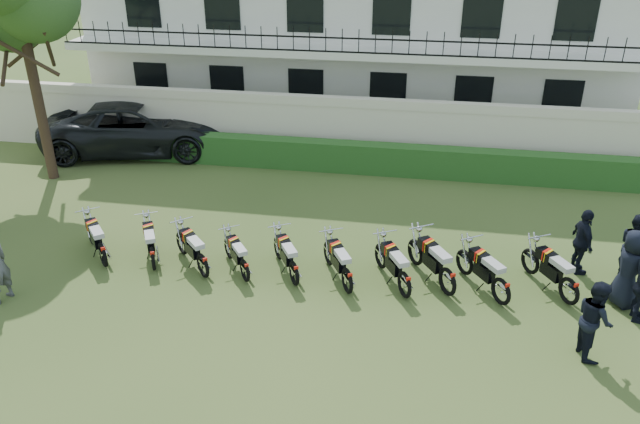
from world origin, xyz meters
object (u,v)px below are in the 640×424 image
object	(u,v)px
motorcycle_7	(448,275)
officer_1	(595,319)
suv	(138,127)
officer_4	(634,246)
motorcycle_3	(245,266)
officer_3	(630,269)
motorcycle_1	(152,253)
motorcycle_0	(102,249)
motorcycle_5	(347,275)
motorcycle_6	(405,279)
motorcycle_9	(570,285)
officer_5	(582,242)
motorcycle_2	(203,260)
motorcycle_8	(502,285)
motorcycle_4	(294,268)

from	to	relation	value
motorcycle_7	officer_1	bearing A→B (deg)	-62.36
suv	officer_4	xyz separation A→B (m)	(15.16, -6.00, -0.07)
motorcycle_3	officer_4	distance (m)	9.21
officer_3	motorcycle_1	bearing A→B (deg)	73.27
motorcycle_0	motorcycle_5	bearing A→B (deg)	-41.67
motorcycle_6	motorcycle_9	world-z (taller)	motorcycle_9
motorcycle_7	officer_5	bearing A→B (deg)	-5.52
motorcycle_0	motorcycle_2	size ratio (longest dim) A/B	1.05
motorcycle_8	officer_3	distance (m)	2.78
motorcycle_6	motorcycle_8	distance (m)	2.13
motorcycle_2	suv	distance (m)	9.31
motorcycle_1	suv	distance (m)	8.55
motorcycle_4	suv	xyz separation A→B (m)	(-7.31, 7.74, 0.44)
motorcycle_0	motorcycle_1	world-z (taller)	motorcycle_0
motorcycle_3	officer_3	bearing A→B (deg)	-32.16
motorcycle_4	motorcycle_9	bearing A→B (deg)	-27.28
motorcycle_8	officer_5	world-z (taller)	officer_5
motorcycle_5	motorcycle_8	bearing A→B (deg)	-25.69
motorcycle_0	suv	xyz separation A→B (m)	(-2.51, 7.73, 0.42)
motorcycle_1	officer_5	xyz separation A→B (m)	(10.21, 1.67, 0.37)
motorcycle_0	officer_3	bearing A→B (deg)	-38.17
motorcycle_7	motorcycle_8	bearing A→B (deg)	-40.23
suv	officer_3	world-z (taller)	officer_3
motorcycle_5	motorcycle_8	world-z (taller)	motorcycle_8
suv	officer_1	size ratio (longest dim) A/B	3.89
motorcycle_7	officer_5	size ratio (longest dim) A/B	1.10
officer_1	motorcycle_2	bearing A→B (deg)	72.20
motorcycle_3	officer_5	distance (m)	8.07
officer_3	motorcycle_0	bearing A→B (deg)	73.36
motorcycle_5	officer_3	world-z (taller)	officer_3
motorcycle_0	motorcycle_5	distance (m)	6.08
motorcycle_9	officer_3	bearing A→B (deg)	-19.57
motorcycle_1	suv	bearing A→B (deg)	88.45
motorcycle_6	suv	xyz separation A→B (m)	(-9.88, 7.81, 0.41)
motorcycle_1	motorcycle_5	world-z (taller)	motorcycle_5
motorcycle_6	suv	size ratio (longest dim) A/B	0.27
motorcycle_5	motorcycle_6	size ratio (longest dim) A/B	0.98
motorcycle_6	motorcycle_7	bearing A→B (deg)	-12.97
officer_5	motorcycle_3	bearing A→B (deg)	91.82
officer_1	motorcycle_5	bearing A→B (deg)	66.77
officer_3	motorcycle_3	bearing A→B (deg)	74.66
motorcycle_7	officer_4	world-z (taller)	officer_4
motorcycle_2	officer_3	xyz separation A→B (m)	(9.62, 0.55, 0.44)
suv	officer_4	distance (m)	16.30
motorcycle_6	officer_3	bearing A→B (deg)	-21.25
officer_5	motorcycle_7	bearing A→B (deg)	105.43
motorcycle_4	motorcycle_7	world-z (taller)	motorcycle_7
motorcycle_9	officer_1	world-z (taller)	officer_1
officer_1	motorcycle_7	bearing A→B (deg)	51.09
officer_4	suv	bearing A→B (deg)	59.09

